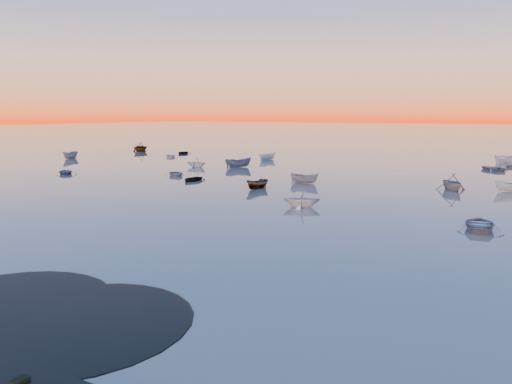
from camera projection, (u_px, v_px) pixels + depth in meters
The scene contains 6 objects.
ground at pixel (430, 151), 108.07m from camera, with size 600.00×600.00×0.00m, color slate.
mud_lobes at pixel (3, 317), 20.29m from camera, with size 140.00×6.00×0.07m, color black, non-canonical shape.
moored_fleet at pixel (370, 175), 67.22m from camera, with size 124.00×58.00×1.20m, color silver, non-canonical shape.
boat_near_left at pixel (176, 176), 66.05m from camera, with size 3.66×1.53×0.92m, color slate.
boat_near_center at pixel (304, 183), 59.00m from camera, with size 3.53×1.50×1.22m, color slate.
boat_near_right at pixel (452, 190), 53.78m from camera, with size 3.98×1.79×1.39m, color slate.
Camera 1 is at (18.21, -13.03, 8.21)m, focal length 35.00 mm.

